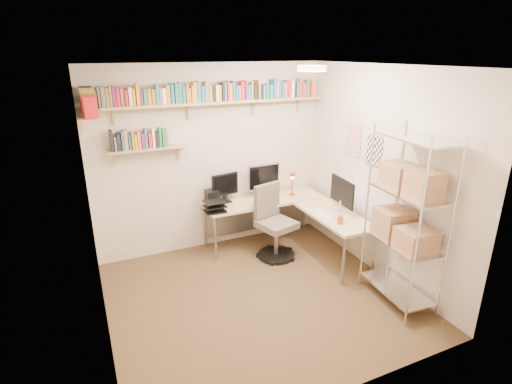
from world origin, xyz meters
TOP-DOWN VIEW (x-y plane):
  - ground at (0.00, 0.00)m, footprint 3.20×3.20m
  - room_shell at (0.00, 0.00)m, footprint 3.24×3.04m
  - wall_shelves at (-0.43, 1.30)m, footprint 3.12×1.09m
  - corner_desk at (0.69, 0.99)m, footprint 1.77×1.72m
  - office_chair at (0.60, 0.81)m, footprint 0.54×0.54m
  - wire_rack at (1.36, -0.68)m, footprint 0.48×0.87m

SIDE VIEW (x-z plane):
  - ground at x=0.00m, z-range 0.00..0.00m
  - office_chair at x=0.60m, z-range -0.08..0.91m
  - corner_desk at x=0.69m, z-range 0.08..1.23m
  - wire_rack at x=1.36m, z-range 0.11..2.05m
  - room_shell at x=0.00m, z-range 0.29..2.81m
  - wall_shelves at x=-0.43m, z-range 1.63..2.43m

